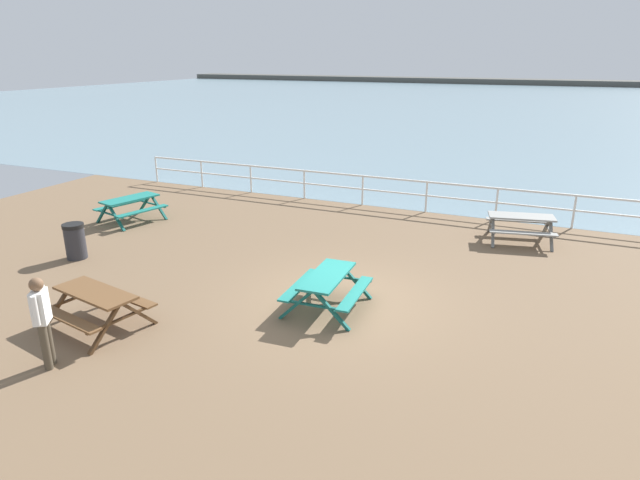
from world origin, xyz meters
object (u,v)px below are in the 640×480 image
object	(u,v)px
visitor	(42,317)
picnic_table_mid_centre	(521,222)
picnic_table_far_left	(327,283)
picnic_table_near_left	(130,204)
litter_bin	(75,241)
picnic_table_near_right	(96,300)

from	to	relation	value
visitor	picnic_table_mid_centre	bearing A→B (deg)	-156.50
picnic_table_mid_centre	picnic_table_far_left	world-z (taller)	same
picnic_table_near_left	litter_bin	distance (m)	3.40
picnic_table_near_left	litter_bin	world-z (taller)	litter_bin
picnic_table_near_right	litter_bin	size ratio (longest dim) A/B	2.16
picnic_table_far_left	visitor	xyz separation A→B (m)	(-3.51, -4.03, 0.36)
litter_bin	picnic_table_near_right	bearing A→B (deg)	-37.94
picnic_table_mid_centre	picnic_table_far_left	xyz separation A→B (m)	(-3.36, -6.27, 0.00)
picnic_table_near_left	picnic_table_mid_centre	world-z (taller)	same
visitor	litter_bin	bearing A→B (deg)	-80.50
visitor	picnic_table_near_right	bearing A→B (deg)	-111.19
picnic_table_far_left	visitor	distance (m)	5.36
picnic_table_mid_centre	visitor	distance (m)	12.39
picnic_table_far_left	litter_bin	world-z (taller)	litter_bin
picnic_table_near_left	picnic_table_far_left	xyz separation A→B (m)	(8.30, -3.32, 0.00)
picnic_table_mid_centre	visitor	world-z (taller)	visitor
picnic_table_near_left	picnic_table_mid_centre	xyz separation A→B (m)	(11.66, 2.94, 0.00)
picnic_table_near_left	picnic_table_far_left	distance (m)	8.94
visitor	litter_bin	size ratio (longest dim) A/B	1.75
picnic_table_mid_centre	picnic_table_near_left	bearing A→B (deg)	-177.69
picnic_table_far_left	visitor	world-z (taller)	visitor
picnic_table_near_left	picnic_table_far_left	size ratio (longest dim) A/B	1.13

